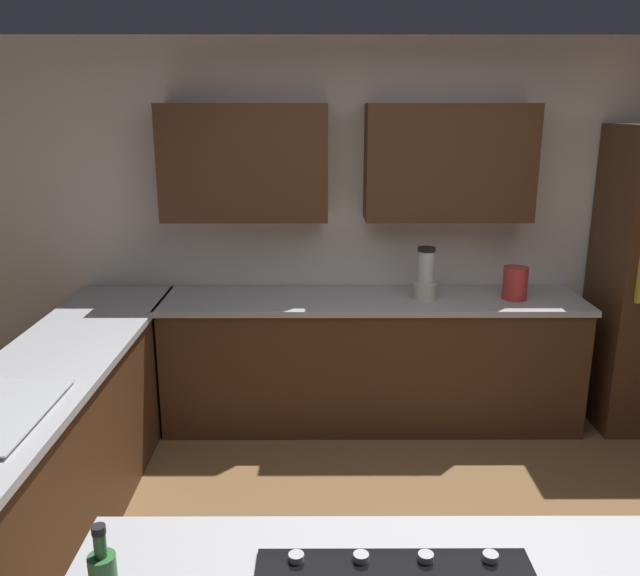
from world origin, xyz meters
TOP-DOWN VIEW (x-y plane):
  - wall_back at (0.07, -2.04)m, footprint 6.00×0.44m
  - lower_cabinets_back at (0.10, -1.72)m, footprint 2.80×0.60m
  - countertop_back at (0.10, -1.72)m, footprint 2.84×0.64m
  - lower_cabinets_side at (1.82, -0.55)m, footprint 0.60×2.90m
  - countertop_side at (1.82, -0.55)m, footprint 0.64×2.94m
  - blender at (-0.25, -1.69)m, footprint 0.15×0.15m
  - kettle at (-0.85, -1.69)m, footprint 0.16×0.16m

SIDE VIEW (x-z plane):
  - lower_cabinets_back at x=0.10m, z-range 0.00..0.86m
  - lower_cabinets_side at x=1.82m, z-range 0.00..0.86m
  - countertop_back at x=0.10m, z-range 0.86..0.90m
  - countertop_side at x=1.82m, z-range 0.86..0.90m
  - kettle at x=-0.85m, z-range 0.90..1.12m
  - blender at x=-0.25m, z-range 0.88..1.23m
  - wall_back at x=0.07m, z-range 0.13..2.73m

